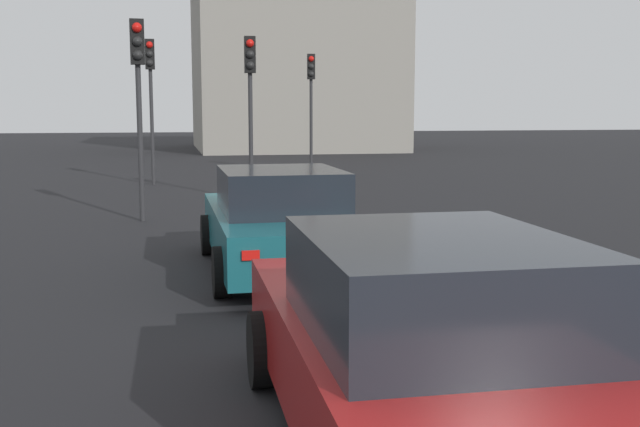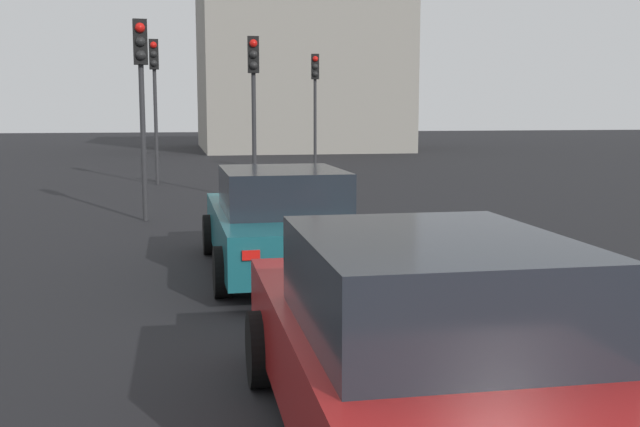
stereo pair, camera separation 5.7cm
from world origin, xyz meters
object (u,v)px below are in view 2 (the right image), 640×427
(traffic_light_near_right, at_px, (155,81))
(traffic_light_far_left, at_px, (141,77))
(car_red_second, at_px, (422,350))
(traffic_light_near_left, at_px, (315,88))
(traffic_light_far_right, at_px, (254,83))
(car_teal_lead, at_px, (280,221))

(traffic_light_near_right, xyz_separation_m, traffic_light_far_left, (-7.87, 0.12, -0.22))
(traffic_light_near_right, height_order, traffic_light_far_left, traffic_light_near_right)
(car_red_second, distance_m, traffic_light_near_left, 23.08)
(car_red_second, xyz_separation_m, traffic_light_near_right, (19.26, 2.00, 2.44))
(car_red_second, xyz_separation_m, traffic_light_far_right, (14.58, -0.51, 2.23))
(traffic_light_near_right, relative_size, traffic_light_far_right, 1.07)
(car_red_second, relative_size, traffic_light_far_right, 1.13)
(car_teal_lead, height_order, traffic_light_near_left, traffic_light_near_left)
(car_red_second, bearing_deg, traffic_light_far_right, -1.21)
(traffic_light_far_left, bearing_deg, traffic_light_near_right, 174.97)
(traffic_light_far_left, distance_m, traffic_light_far_right, 4.14)
(traffic_light_far_left, xyz_separation_m, traffic_light_far_right, (3.19, -2.64, 0.01))
(car_teal_lead, distance_m, traffic_light_near_left, 17.27)
(car_teal_lead, relative_size, traffic_light_far_right, 1.13)
(traffic_light_near_right, relative_size, traffic_light_far_left, 1.08)
(car_teal_lead, height_order, traffic_light_near_right, traffic_light_near_right)
(traffic_light_far_left, height_order, traffic_light_far_right, traffic_light_far_right)
(traffic_light_far_left, bearing_deg, traffic_light_near_left, 148.79)
(traffic_light_far_left, bearing_deg, car_teal_lead, 16.61)
(car_teal_lead, bearing_deg, car_red_second, -179.40)
(traffic_light_far_left, bearing_deg, traffic_light_far_right, 136.31)
(traffic_light_near_right, distance_m, traffic_light_far_left, 7.87)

